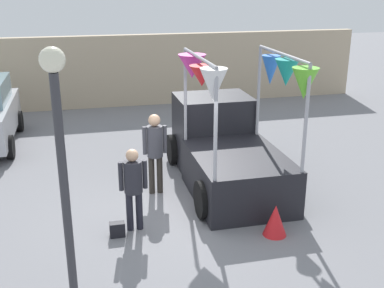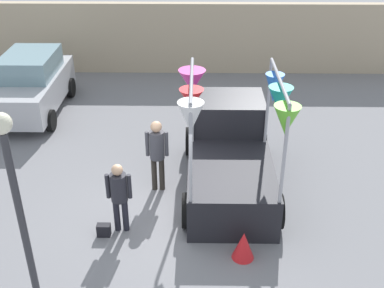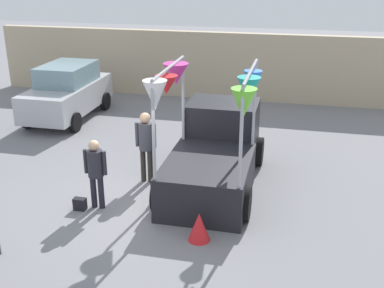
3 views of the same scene
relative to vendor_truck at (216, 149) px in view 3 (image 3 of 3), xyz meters
name	(u,v)px [view 3 (image 3 of 3)]	position (x,y,z in m)	size (l,w,h in m)	color
ground_plane	(142,203)	(-1.43, -1.48, -0.90)	(60.00, 60.00, 0.00)	slate
vendor_truck	(216,149)	(0.00, 0.00, 0.00)	(2.51, 4.13, 3.11)	black
parked_car	(67,92)	(-5.91, 3.97, 0.05)	(1.88, 4.00, 1.88)	#B7B7BC
person_customer	(96,168)	(-2.33, -1.87, 0.07)	(0.53, 0.34, 1.61)	black
person_vendor	(146,140)	(-1.67, -0.34, 0.20)	(0.53, 0.34, 1.81)	#2D2823
handbag	(80,204)	(-2.68, -2.07, -0.76)	(0.28, 0.16, 0.28)	black
brick_boundary_wall	(215,66)	(-1.43, 7.67, 0.40)	(18.00, 0.36, 2.60)	tan
folded_kite_bundle_crimson	(199,227)	(0.17, -2.69, -0.60)	(0.44, 0.44, 0.60)	red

